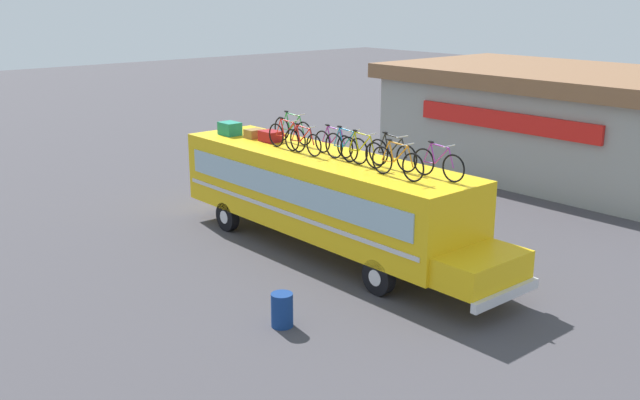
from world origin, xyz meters
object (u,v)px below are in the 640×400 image
(rooftop_bicycle_5, at_px, (346,147))
(bus, at_px, (325,194))
(luggage_bag_2, at_px, (254,134))
(rooftop_bicycle_9, at_px, (438,164))
(rooftop_bicycle_1, at_px, (292,130))
(rooftop_bicycle_2, at_px, (287,136))
(rooftop_bicycle_7, at_px, (392,154))
(trash_bin, at_px, (282,310))
(rooftop_bicycle_4, at_px, (333,143))
(rooftop_bicycle_8, at_px, (397,162))
(luggage_bag_3, at_px, (270,136))
(rooftop_bicycle_3, at_px, (303,141))
(rooftop_bicycle_6, at_px, (362,151))
(luggage_bag_1, at_px, (230,129))

(rooftop_bicycle_5, bearing_deg, bus, 176.12)
(luggage_bag_2, height_order, rooftop_bicycle_9, rooftop_bicycle_9)
(bus, height_order, rooftop_bicycle_1, rooftop_bicycle_1)
(rooftop_bicycle_2, xyz_separation_m, rooftop_bicycle_7, (3.77, 0.57, 0.01))
(rooftop_bicycle_5, xyz_separation_m, trash_bin, (2.29, -4.05, -2.88))
(rooftop_bicycle_4, relative_size, trash_bin, 2.03)
(rooftop_bicycle_9, distance_m, trash_bin, 5.35)
(rooftop_bicycle_2, bearing_deg, rooftop_bicycle_8, -0.64)
(luggage_bag_3, distance_m, rooftop_bicycle_4, 2.82)
(rooftop_bicycle_8, bearing_deg, rooftop_bicycle_1, 171.25)
(rooftop_bicycle_4, bearing_deg, rooftop_bicycle_9, 2.72)
(rooftop_bicycle_3, distance_m, rooftop_bicycle_7, 3.04)
(rooftop_bicycle_2, relative_size, rooftop_bicycle_6, 1.02)
(rooftop_bicycle_3, xyz_separation_m, rooftop_bicycle_5, (1.54, 0.28, 0.03))
(bus, bearing_deg, luggage_bag_1, -176.08)
(luggage_bag_1, height_order, trash_bin, luggage_bag_1)
(rooftop_bicycle_4, bearing_deg, rooftop_bicycle_2, -162.14)
(rooftop_bicycle_2, height_order, rooftop_bicycle_6, same)
(rooftop_bicycle_4, relative_size, rooftop_bicycle_7, 0.93)
(rooftop_bicycle_7, bearing_deg, rooftop_bicycle_1, 177.67)
(bus, relative_size, luggage_bag_2, 22.56)
(luggage_bag_1, xyz_separation_m, luggage_bag_3, (1.75, 0.34, -0.04))
(rooftop_bicycle_8, distance_m, trash_bin, 4.73)
(luggage_bag_2, xyz_separation_m, rooftop_bicycle_3, (2.88, -0.35, 0.22))
(rooftop_bicycle_8, height_order, trash_bin, rooftop_bicycle_8)
(rooftop_bicycle_9, bearing_deg, rooftop_bicycle_2, -172.75)
(rooftop_bicycle_1, height_order, rooftop_bicycle_3, rooftop_bicycle_1)
(bus, distance_m, rooftop_bicycle_6, 2.20)
(rooftop_bicycle_1, relative_size, rooftop_bicycle_4, 1.13)
(rooftop_bicycle_1, bearing_deg, rooftop_bicycle_8, -8.75)
(rooftop_bicycle_2, bearing_deg, luggage_bag_3, 164.67)
(bus, height_order, rooftop_bicycle_9, rooftop_bicycle_9)
(rooftop_bicycle_2, xyz_separation_m, rooftop_bicycle_5, (2.32, 0.25, 0.01))
(rooftop_bicycle_6, relative_size, rooftop_bicycle_7, 0.98)
(rooftop_bicycle_6, bearing_deg, rooftop_bicycle_9, 10.81)
(rooftop_bicycle_6, bearing_deg, luggage_bag_2, 179.07)
(rooftop_bicycle_3, distance_m, rooftop_bicycle_6, 2.19)
(bus, distance_m, rooftop_bicycle_3, 1.65)
(luggage_bag_2, bearing_deg, rooftop_bicycle_1, 17.06)
(rooftop_bicycle_7, distance_m, rooftop_bicycle_8, 0.99)
(rooftop_bicycle_1, distance_m, rooftop_bicycle_4, 2.21)
(rooftop_bicycle_4, xyz_separation_m, rooftop_bicycle_9, (3.73, 0.18, 0.02))
(luggage_bag_3, xyz_separation_m, rooftop_bicycle_4, (2.81, 0.14, 0.20))
(bus, xyz_separation_m, luggage_bag_2, (-3.48, 0.00, 1.27))
(luggage_bag_2, relative_size, rooftop_bicycle_9, 0.32)
(rooftop_bicycle_3, relative_size, rooftop_bicycle_6, 0.97)
(luggage_bag_1, bearing_deg, rooftop_bicycle_3, -0.65)
(trash_bin, bearing_deg, rooftop_bicycle_8, 91.16)
(rooftop_bicycle_2, height_order, rooftop_bicycle_4, rooftop_bicycle_2)
(luggage_bag_2, xyz_separation_m, luggage_bag_3, (0.82, 0.04, 0.03))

